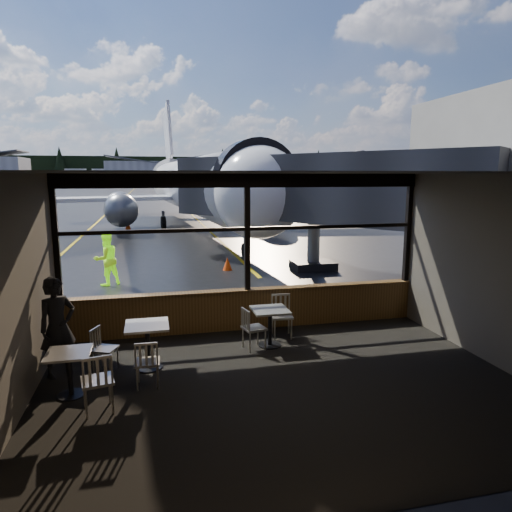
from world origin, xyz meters
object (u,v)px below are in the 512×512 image
object	(u,v)px
ground_crew	(106,259)
cone_nose	(227,264)
chair_near_n	(282,317)
chair_left_s	(97,381)
cafe_table_mid	(148,346)
chair_near_w	(254,329)
airliner	(196,149)
cafe_table_near	(270,328)
chair_mid_w	(105,349)
passenger	(58,327)
cafe_table_left	(70,374)
jet_bridge	(315,204)
chair_mid_s	(147,363)
cone_wing	(128,225)

from	to	relation	value
ground_crew	cone_nose	xyz separation A→B (m)	(4.12, 1.42, -0.60)
chair_near_n	chair_left_s	distance (m)	4.27
chair_left_s	cone_nose	size ratio (longest dim) A/B	1.96
cafe_table_mid	chair_near_n	xyz separation A→B (m)	(2.81, 1.02, 0.05)
chair_near_n	chair_near_w	bearing A→B (deg)	43.44
airliner	cafe_table_near	bearing A→B (deg)	-96.53
airliner	chair_mid_w	world-z (taller)	airliner
airliner	passenger	xyz separation A→B (m)	(-4.66, -22.11, -4.28)
cafe_table_left	passenger	world-z (taller)	passenger
jet_bridge	chair_near_n	bearing A→B (deg)	-115.68
cafe_table_left	jet_bridge	bearing A→B (deg)	48.91
chair_mid_s	cafe_table_near	bearing A→B (deg)	30.01
airliner	chair_near_n	size ratio (longest dim) A/B	36.38
chair_mid_s	ground_crew	world-z (taller)	ground_crew
passenger	cone_wing	distance (m)	22.58
cone_wing	ground_crew	bearing A→B (deg)	-89.81
jet_bridge	chair_mid_w	bearing A→B (deg)	-132.49
cafe_table_mid	passenger	world-z (taller)	passenger
cafe_table_near	cafe_table_mid	world-z (taller)	cafe_table_mid
chair_near_n	cone_nose	distance (m)	7.29
cafe_table_mid	cafe_table_left	xyz separation A→B (m)	(-1.20, -0.80, -0.05)
cafe_table_left	chair_mid_s	size ratio (longest dim) A/B	0.88
chair_mid_s	ground_crew	xyz separation A→B (m)	(-1.28, 7.61, 0.42)
chair_mid_s	chair_left_s	size ratio (longest dim) A/B	0.89
cafe_table_mid	cone_wing	distance (m)	22.66
chair_mid_s	jet_bridge	bearing A→B (deg)	55.66
chair_near_n	jet_bridge	bearing A→B (deg)	-108.44
cafe_table_near	chair_near_n	xyz separation A→B (m)	(0.38, 0.44, 0.07)
chair_near_w	passenger	bearing A→B (deg)	-96.34
cafe_table_near	chair_near_w	xyz separation A→B (m)	(-0.36, -0.10, 0.04)
chair_mid_s	cone_nose	world-z (taller)	chair_mid_s
jet_bridge	chair_near_w	distance (m)	7.98
airliner	chair_left_s	distance (m)	24.33
airliner	passenger	world-z (taller)	airliner
airliner	jet_bridge	size ratio (longest dim) A/B	2.99
jet_bridge	chair_mid_w	world-z (taller)	jet_bridge
chair_mid_s	passenger	distance (m)	1.74
ground_crew	cone_nose	size ratio (longest dim) A/B	3.49
airliner	jet_bridge	distance (m)	15.40
jet_bridge	cone_wing	bearing A→B (deg)	114.90
ground_crew	cafe_table_mid	bearing A→B (deg)	66.74
jet_bridge	cone_wing	size ratio (longest dim) A/B	21.51
cafe_table_left	chair_mid_w	xyz separation A→B (m)	(0.45, 0.88, 0.03)
airliner	cafe_table_near	world-z (taller)	airliner
passenger	cone_wing	size ratio (longest dim) A/B	3.36
chair_mid_s	chair_mid_w	world-z (taller)	chair_mid_s
chair_mid_s	chair_near_n	bearing A→B (deg)	33.53
jet_bridge	chair_near_n	size ratio (longest dim) A/B	12.17
chair_near_w	chair_near_n	xyz separation A→B (m)	(0.74, 0.54, 0.03)
cafe_table_mid	chair_mid_s	xyz separation A→B (m)	(-0.01, -0.73, -0.00)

